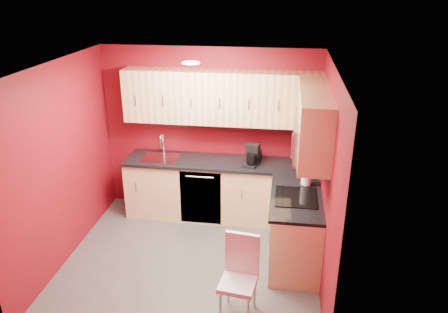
% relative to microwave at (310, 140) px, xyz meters
% --- Properties ---
extents(floor, '(3.20, 3.20, 0.00)m').
position_rel_microwave_xyz_m(floor, '(-1.39, -0.20, -1.66)').
color(floor, '#464441').
rests_on(floor, ground).
extents(ceiling, '(3.20, 3.20, 0.00)m').
position_rel_microwave_xyz_m(ceiling, '(-1.39, -0.20, 0.84)').
color(ceiling, white).
rests_on(ceiling, wall_back).
extents(wall_back, '(3.20, 0.00, 3.20)m').
position_rel_microwave_xyz_m(wall_back, '(-1.39, 1.30, -0.41)').
color(wall_back, maroon).
rests_on(wall_back, floor).
extents(wall_front, '(3.20, 0.00, 3.20)m').
position_rel_microwave_xyz_m(wall_front, '(-1.39, -1.70, -0.41)').
color(wall_front, maroon).
rests_on(wall_front, floor).
extents(wall_left, '(0.00, 3.00, 3.00)m').
position_rel_microwave_xyz_m(wall_left, '(-2.99, -0.20, -0.41)').
color(wall_left, maroon).
rests_on(wall_left, floor).
extents(wall_right, '(0.00, 3.00, 3.00)m').
position_rel_microwave_xyz_m(wall_right, '(0.21, -0.20, -0.41)').
color(wall_right, maroon).
rests_on(wall_right, floor).
extents(base_cabinets_back, '(2.80, 0.60, 0.87)m').
position_rel_microwave_xyz_m(base_cabinets_back, '(-1.19, 1.00, -1.22)').
color(base_cabinets_back, '#E1C280').
rests_on(base_cabinets_back, floor).
extents(base_cabinets_right, '(0.60, 1.30, 0.87)m').
position_rel_microwave_xyz_m(base_cabinets_right, '(-0.09, 0.05, -1.22)').
color(base_cabinets_right, '#E1C280').
rests_on(base_cabinets_right, floor).
extents(countertop_back, '(2.80, 0.63, 0.04)m').
position_rel_microwave_xyz_m(countertop_back, '(-1.19, 0.99, -0.77)').
color(countertop_back, black).
rests_on(countertop_back, base_cabinets_back).
extents(countertop_right, '(0.63, 1.27, 0.04)m').
position_rel_microwave_xyz_m(countertop_right, '(-0.11, 0.04, -0.77)').
color(countertop_right, black).
rests_on(countertop_right, base_cabinets_right).
extents(upper_cabinets_back, '(2.80, 0.35, 0.75)m').
position_rel_microwave_xyz_m(upper_cabinets_back, '(-1.19, 1.13, 0.17)').
color(upper_cabinets_back, tan).
rests_on(upper_cabinets_back, wall_back).
extents(upper_cabinets_right, '(0.35, 1.55, 0.75)m').
position_rel_microwave_xyz_m(upper_cabinets_right, '(0.03, 0.24, 0.23)').
color(upper_cabinets_right, tan).
rests_on(upper_cabinets_right, wall_right).
extents(microwave, '(0.42, 0.76, 0.42)m').
position_rel_microwave_xyz_m(microwave, '(0.00, 0.00, 0.00)').
color(microwave, silver).
rests_on(microwave, upper_cabinets_right).
extents(cooktop, '(0.50, 0.55, 0.01)m').
position_rel_microwave_xyz_m(cooktop, '(-0.11, 0.00, -0.74)').
color(cooktop, black).
rests_on(cooktop, countertop_right).
extents(sink, '(0.52, 0.42, 0.35)m').
position_rel_microwave_xyz_m(sink, '(-2.09, 1.00, -0.72)').
color(sink, silver).
rests_on(sink, countertop_back).
extents(dishwasher_front, '(0.60, 0.02, 0.82)m').
position_rel_microwave_xyz_m(dishwasher_front, '(-1.44, 0.71, -1.22)').
color(dishwasher_front, black).
rests_on(dishwasher_front, base_cabinets_back).
extents(downlight, '(0.20, 0.20, 0.01)m').
position_rel_microwave_xyz_m(downlight, '(-1.39, 0.10, 0.82)').
color(downlight, white).
rests_on(downlight, ceiling).
extents(coffee_maker, '(0.25, 0.29, 0.31)m').
position_rel_microwave_xyz_m(coffee_maker, '(-0.74, 0.89, -0.60)').
color(coffee_maker, black).
rests_on(coffee_maker, countertop_back).
extents(napkin_holder, '(0.15, 0.15, 0.15)m').
position_rel_microwave_xyz_m(napkin_holder, '(-0.68, 1.10, -0.67)').
color(napkin_holder, black).
rests_on(napkin_holder, countertop_back).
extents(paper_towel, '(0.22, 0.22, 0.30)m').
position_rel_microwave_xyz_m(paper_towel, '(0.01, 0.37, -0.60)').
color(paper_towel, white).
rests_on(paper_towel, countertop_right).
extents(dining_chair, '(0.42, 0.43, 0.92)m').
position_rel_microwave_xyz_m(dining_chair, '(-0.69, -1.07, -1.20)').
color(dining_chair, silver).
rests_on(dining_chair, floor).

